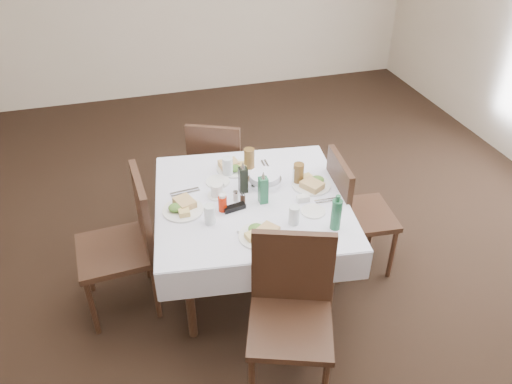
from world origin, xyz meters
TOP-DOWN VIEW (x-y plane):
  - ground_plane at (0.00, 0.00)m, footprint 7.00×7.00m
  - room_shell at (0.00, 0.00)m, footprint 6.04×7.04m
  - dining_table at (-0.12, -0.18)m, footprint 1.45×1.45m
  - chair_north at (-0.17, 0.71)m, footprint 0.58×0.58m
  - chair_south at (-0.11, -0.99)m, footprint 0.61×0.61m
  - chair_east at (0.63, -0.21)m, footprint 0.50×0.50m
  - chair_west at (-0.97, -0.15)m, footprint 0.52×0.52m
  - meal_north at (-0.15, 0.22)m, footprint 0.26×0.26m
  - meal_south at (-0.17, -0.58)m, footprint 0.26×0.26m
  - meal_east at (0.33, -0.15)m, footprint 0.27×0.27m
  - meal_west at (-0.59, -0.18)m, footprint 0.27×0.27m
  - side_plate_a at (-0.30, 0.08)m, footprint 0.17×0.17m
  - side_plate_b at (0.23, -0.44)m, footprint 0.16×0.16m
  - water_n at (-0.20, 0.15)m, footprint 0.08×0.08m
  - water_s at (0.07, -0.51)m, footprint 0.07×0.07m
  - water_e at (0.25, -0.08)m, footprint 0.07×0.07m
  - water_w at (-0.44, -0.36)m, footprint 0.07×0.07m
  - iced_tea_a at (-0.03, 0.19)m, footprint 0.08×0.08m
  - iced_tea_b at (0.25, -0.09)m, footprint 0.07×0.07m
  - bread_basket at (0.02, -0.03)m, footprint 0.24×0.24m
  - oil_cruet_dark at (-0.15, -0.08)m, footprint 0.06×0.06m
  - oil_cruet_green at (-0.05, -0.24)m, footprint 0.06×0.06m
  - ketchup_bottle at (-0.33, -0.26)m, footprint 0.06×0.06m
  - salt_shaker at (-0.23, -0.17)m, footprint 0.03×0.03m
  - pepper_shaker at (-0.18, -0.21)m, footprint 0.03×0.03m
  - coffee_mug at (-0.33, -0.08)m, footprint 0.13×0.13m
  - sunglasses at (-0.26, -0.27)m, footprint 0.16×0.08m
  - green_bottle at (0.30, -0.63)m, footprint 0.06×0.06m
  - sugar_caddy at (0.21, -0.30)m, footprint 0.09×0.05m
  - cutlery_n at (0.10, 0.19)m, footprint 0.04×0.17m
  - cutlery_s at (-0.27, -0.59)m, footprint 0.08×0.18m
  - cutlery_e at (0.37, -0.35)m, footprint 0.17×0.05m
  - cutlery_w at (-0.54, 0.01)m, footprint 0.21×0.07m

SIDE VIEW (x-z plane):
  - ground_plane at x=0.00m, z-range 0.00..0.00m
  - chair_north at x=-0.17m, z-range 0.07..1.00m
  - chair_east at x=0.63m, z-range 0.07..1.04m
  - chair_south at x=-0.11m, z-range 0.07..1.07m
  - chair_west at x=-0.97m, z-range 0.07..1.11m
  - dining_table at x=-0.12m, z-range 0.30..1.06m
  - cutlery_n at x=0.10m, z-range 0.76..0.77m
  - cutlery_e at x=0.37m, z-range 0.76..0.77m
  - cutlery_s at x=-0.27m, z-range 0.76..0.77m
  - cutlery_w at x=-0.54m, z-range 0.76..0.77m
  - side_plate_b at x=0.23m, z-range 0.76..0.77m
  - side_plate_a at x=-0.30m, z-range 0.76..0.77m
  - sunglasses at x=-0.26m, z-range 0.76..0.79m
  - meal_north at x=-0.15m, z-range 0.76..0.81m
  - sugar_caddy at x=0.21m, z-range 0.76..0.81m
  - meal_south at x=-0.17m, z-range 0.76..0.81m
  - meal_west at x=-0.59m, z-range 0.76..0.81m
  - meal_east at x=0.33m, z-range 0.76..0.82m
  - bread_basket at x=0.02m, z-range 0.76..0.84m
  - salt_shaker at x=-0.23m, z-range 0.76..0.84m
  - pepper_shaker at x=-0.18m, z-range 0.76..0.84m
  - coffee_mug at x=-0.33m, z-range 0.76..0.85m
  - ketchup_bottle at x=-0.33m, z-range 0.76..0.88m
  - water_e at x=0.25m, z-range 0.76..0.89m
  - water_s at x=0.07m, z-range 0.76..0.89m
  - water_w at x=-0.44m, z-range 0.76..0.89m
  - water_n at x=-0.20m, z-range 0.76..0.90m
  - iced_tea_b at x=0.25m, z-range 0.76..0.92m
  - iced_tea_a at x=-0.03m, z-range 0.76..0.93m
  - oil_cruet_dark at x=-0.15m, z-range 0.75..0.99m
  - oil_cruet_green at x=-0.05m, z-range 0.74..0.99m
  - green_bottle at x=0.30m, z-range 0.75..1.00m
  - room_shell at x=0.00m, z-range 0.31..3.11m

